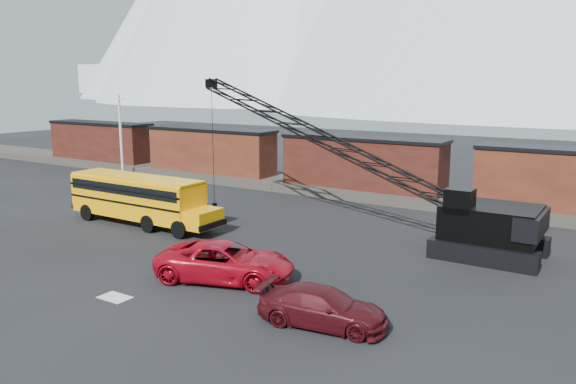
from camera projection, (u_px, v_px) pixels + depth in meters
name	position (u px, v px, depth m)	size (l,w,h in m)	color
ground	(172.00, 270.00, 27.95)	(160.00, 160.00, 0.00)	black
gravel_berm	(361.00, 192.00, 46.08)	(120.00, 5.00, 0.70)	#48433B
boxcar_west_far	(100.00, 141.00, 62.51)	(13.70, 3.10, 4.17)	#4D1D15
boxcar_west_near	(211.00, 150.00, 54.06)	(13.70, 3.10, 4.17)	#431A13
boxcar_mid	(362.00, 163.00, 45.62)	(13.70, 3.10, 4.17)	#4D1D15
utility_pole	(121.00, 135.00, 54.71)	(1.40, 0.24, 8.00)	silver
snow_patch	(115.00, 297.00, 24.38)	(1.40, 0.90, 0.02)	silver
school_bus	(140.00, 198.00, 36.56)	(11.65, 2.65, 3.19)	#FDA505
red_pickup	(226.00, 262.00, 26.40)	(2.99, 6.49, 1.80)	#AC0819
maroon_suv	(323.00, 307.00, 21.48)	(2.07, 5.09, 1.48)	#420B11
crawler_crane	(358.00, 157.00, 33.68)	(22.64, 4.20, 9.62)	black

